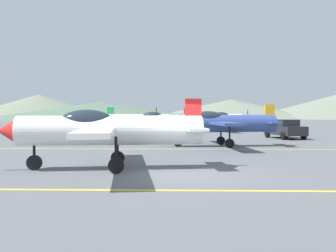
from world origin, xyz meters
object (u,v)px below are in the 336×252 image
Objects in this scene: airplane_near at (103,129)px; airplane_mid at (217,123)px; car_sedan at (285,129)px; airplane_far at (146,120)px; airplane_back at (216,118)px.

airplane_near is 11.22m from airplane_mid.
airplane_mid is 1.98× the size of car_sedan.
airplane_mid is 11.91m from airplane_far.
airplane_mid is 10.08m from car_sedan.
airplane_back is (1.86, 19.39, 0.00)m from airplane_mid.
airplane_far is at bearing 117.73° from airplane_mid.
car_sedan is (4.65, -11.72, -0.68)m from airplane_back.
car_sedan is (11.90, 17.51, -0.68)m from airplane_near.
airplane_back reaches higher than car_sedan.
airplane_back is at bearing 111.63° from car_sedan.
airplane_far is 12.41m from car_sedan.
airplane_far is at bearing 90.43° from airplane_near.
car_sedan is at bearing -68.37° from airplane_back.
airplane_far is at bearing -129.90° from airplane_back.
car_sedan is (12.05, -2.87, -0.68)m from airplane_far.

